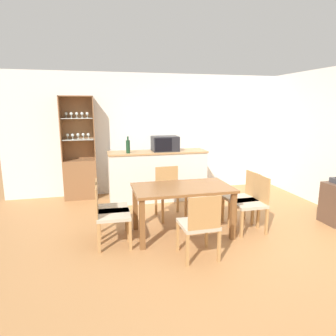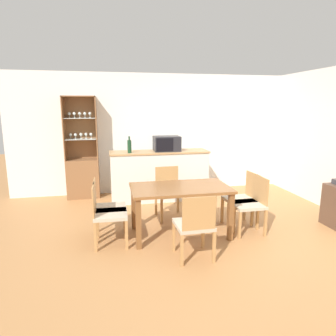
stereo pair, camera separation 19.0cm
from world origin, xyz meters
TOP-DOWN VIEW (x-y plane):
  - ground_plane at (0.00, 0.00)m, footprint 18.00×18.00m
  - wall_back at (0.00, 2.63)m, footprint 6.80×0.06m
  - kitchen_counter at (-0.38, 1.94)m, footprint 1.95×0.54m
  - display_cabinet at (-1.90, 2.43)m, footprint 0.65×0.37m
  - dining_table at (-0.38, 0.20)m, footprint 1.41×0.81m
  - dining_chair_head_near at (-0.38, -0.54)m, footprint 0.45×0.45m
  - dining_chair_side_left_near at (-1.42, 0.08)m, footprint 0.46×0.46m
  - dining_chair_side_right_near at (0.67, 0.08)m, footprint 0.45×0.45m
  - dining_chair_side_left_far at (-1.42, 0.32)m, footprint 0.45×0.45m
  - dining_chair_side_right_far at (0.67, 0.32)m, footprint 0.47×0.47m
  - dining_chair_head_far at (-0.38, 0.94)m, footprint 0.47×0.47m
  - microwave at (-0.23, 1.94)m, footprint 0.51×0.37m
  - wine_bottle at (-0.97, 1.82)m, footprint 0.08×0.08m

SIDE VIEW (x-z plane):
  - ground_plane at x=0.00m, z-range 0.00..0.00m
  - dining_chair_head_near at x=-0.38m, z-range 0.02..0.86m
  - dining_chair_side_left_near at x=-1.42m, z-range 0.02..0.86m
  - dining_chair_side_right_near at x=0.67m, z-range 0.02..0.86m
  - dining_chair_side_left_far at x=-1.42m, z-range 0.02..0.86m
  - dining_chair_side_right_far at x=0.67m, z-range 0.02..0.86m
  - dining_chair_head_far at x=-0.38m, z-range 0.02..0.86m
  - kitchen_counter at x=-0.38m, z-range 0.00..0.99m
  - display_cabinet at x=-1.90m, z-range -0.43..1.63m
  - dining_table at x=-0.38m, z-range 0.26..0.99m
  - wine_bottle at x=-0.97m, z-range 0.96..1.28m
  - microwave at x=-0.23m, z-range 0.99..1.29m
  - wall_back at x=0.00m, z-range 0.00..2.55m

